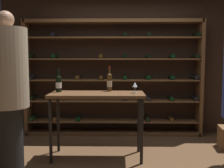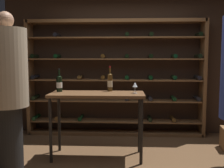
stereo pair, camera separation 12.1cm
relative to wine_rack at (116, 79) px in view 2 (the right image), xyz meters
name	(u,v)px [view 2 (the right image)]	position (x,y,z in m)	size (l,w,h in m)	color
ground_plane	(127,167)	(0.20, -1.53, -1.07)	(9.48, 9.48, 0.00)	brown
back_wall	(127,65)	(0.20, 0.21, 0.26)	(4.72, 0.10, 2.65)	#332319
wine_rack	(116,79)	(0.00, 0.00, 0.00)	(3.32, 0.32, 2.16)	brown
tasting_table	(97,100)	(-0.23, -1.19, -0.23)	(1.35, 0.58, 0.95)	brown
person_bystander_dark_jacket	(8,87)	(-1.24, -1.87, 0.03)	(0.48, 0.48, 2.00)	black
wine_bottle_red_label	(59,83)	(-0.81, -1.08, 0.01)	(0.09, 0.09, 0.35)	black
wine_bottle_gold_foil	(110,82)	(-0.06, -0.98, 0.02)	(0.08, 0.08, 0.38)	#4C3314
wine_glass_stemmed_left	(135,85)	(0.32, -1.20, 0.00)	(0.07, 0.07, 0.16)	silver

